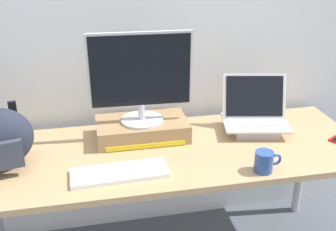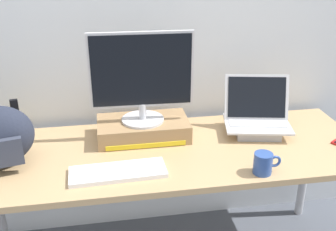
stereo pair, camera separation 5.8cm
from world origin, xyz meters
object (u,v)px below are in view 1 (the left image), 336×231
toner_box_yellow (142,129)px  coffee_mug (264,162)px  desktop_monitor (141,78)px  external_keyboard (119,173)px  plush_toy (2,133)px  open_laptop (255,120)px

toner_box_yellow → coffee_mug: size_ratio=3.71×
coffee_mug → desktop_monitor: bearing=138.2°
desktop_monitor → external_keyboard: size_ratio=1.19×
external_keyboard → plush_toy: plush_toy is taller
toner_box_yellow → coffee_mug: bearing=-41.9°
toner_box_yellow → open_laptop: (0.59, -0.04, 0.01)m
toner_box_yellow → external_keyboard: toner_box_yellow is taller
open_laptop → plush_toy: bearing=-175.1°
toner_box_yellow → open_laptop: open_laptop is taller
open_laptop → external_keyboard: 0.80m
external_keyboard → coffee_mug: (0.62, -0.09, 0.04)m
external_keyboard → coffee_mug: 0.63m
coffee_mug → plush_toy: bearing=155.5°
desktop_monitor → coffee_mug: desktop_monitor is taller
open_laptop → plush_toy: open_laptop is taller
external_keyboard → toner_box_yellow: bearing=63.9°
desktop_monitor → open_laptop: 0.65m
toner_box_yellow → open_laptop: size_ratio=1.22×
toner_box_yellow → coffee_mug: 0.64m
desktop_monitor → open_laptop: desktop_monitor is taller
open_laptop → coffee_mug: 0.40m
open_laptop → external_keyboard: size_ratio=0.89×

